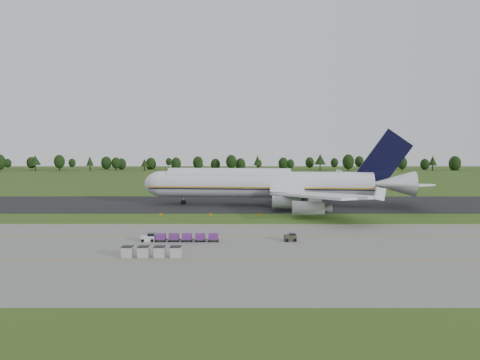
{
  "coord_description": "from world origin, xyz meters",
  "views": [
    {
      "loc": [
        5.89,
        -106.5,
        16.34
      ],
      "look_at": [
        5.85,
        2.0,
        8.75
      ],
      "focal_mm": 35.0,
      "sensor_mm": 36.0,
      "label": 1
    }
  ],
  "objects_px": {
    "edge_markers": "(211,215)",
    "uld_row": "(152,252)",
    "aircraft": "(270,184)",
    "baggage_train": "(179,237)",
    "utility_cart": "(290,238)"
  },
  "relations": [
    {
      "from": "utility_cart",
      "to": "edge_markers",
      "type": "relative_size",
      "value": 0.09
    },
    {
      "from": "edge_markers",
      "to": "uld_row",
      "type": "bearing_deg",
      "value": -98.23
    },
    {
      "from": "aircraft",
      "to": "edge_markers",
      "type": "height_order",
      "value": "aircraft"
    },
    {
      "from": "aircraft",
      "to": "baggage_train",
      "type": "relative_size",
      "value": 5.71
    },
    {
      "from": "edge_markers",
      "to": "utility_cart",
      "type": "bearing_deg",
      "value": -62.61
    },
    {
      "from": "baggage_train",
      "to": "utility_cart",
      "type": "relative_size",
      "value": 6.16
    },
    {
      "from": "uld_row",
      "to": "aircraft",
      "type": "bearing_deg",
      "value": 70.87
    },
    {
      "from": "utility_cart",
      "to": "uld_row",
      "type": "xyz_separation_m",
      "value": [
        -21.86,
        -11.82,
        0.27
      ]
    },
    {
      "from": "aircraft",
      "to": "uld_row",
      "type": "height_order",
      "value": "aircraft"
    },
    {
      "from": "aircraft",
      "to": "baggage_train",
      "type": "bearing_deg",
      "value": -110.61
    },
    {
      "from": "aircraft",
      "to": "uld_row",
      "type": "xyz_separation_m",
      "value": [
        -21.6,
        -62.29,
        -5.25
      ]
    },
    {
      "from": "baggage_train",
      "to": "utility_cart",
      "type": "bearing_deg",
      "value": 0.67
    },
    {
      "from": "uld_row",
      "to": "baggage_train",
      "type": "bearing_deg",
      "value": 77.69
    },
    {
      "from": "aircraft",
      "to": "edge_markers",
      "type": "relative_size",
      "value": 3.16
    },
    {
      "from": "aircraft",
      "to": "baggage_train",
      "type": "distance_m",
      "value": 54.43
    }
  ]
}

